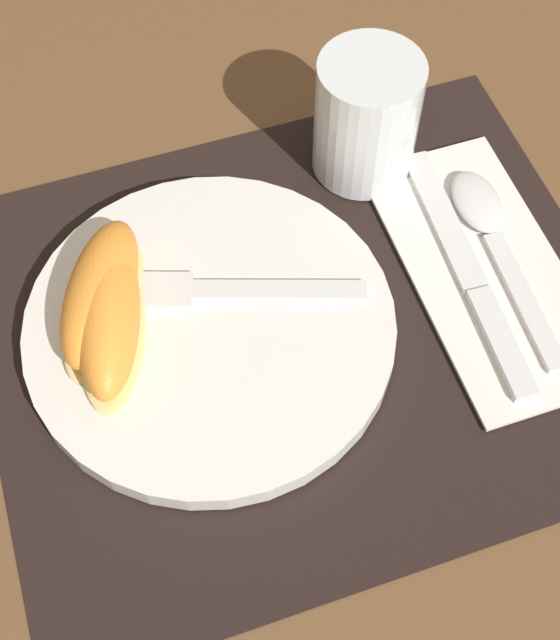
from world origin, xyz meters
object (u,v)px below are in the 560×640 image
at_px(juice_glass, 366,123).
at_px(spoon, 489,227).
at_px(citrus_wedge_1, 109,317).
at_px(citrus_wedge_0, 101,295).
at_px(plate, 210,328).
at_px(knife, 469,273).
at_px(fork, 204,290).

bearing_deg(juice_glass, spoon, -56.06).
bearing_deg(citrus_wedge_1, spoon, 0.64).
distance_m(citrus_wedge_0, citrus_wedge_1, 0.02).
relative_size(plate, citrus_wedge_1, 1.85).
relative_size(knife, fork, 1.15).
distance_m(spoon, citrus_wedge_0, 0.28).
xyz_separation_m(spoon, fork, (-0.21, 0.01, 0.01)).
bearing_deg(citrus_wedge_0, spoon, -3.17).
xyz_separation_m(plate, juice_glass, (0.15, 0.11, 0.03)).
relative_size(juice_glass, citrus_wedge_0, 0.76).
bearing_deg(plate, juice_glass, 35.65).
distance_m(plate, citrus_wedge_1, 0.07).
relative_size(plate, citrus_wedge_0, 1.97).
bearing_deg(knife, fork, 168.38).
bearing_deg(citrus_wedge_0, knife, -10.58).
xyz_separation_m(juice_glass, citrus_wedge_0, (-0.21, -0.08, -0.01)).
bearing_deg(knife, citrus_wedge_1, 173.56).
bearing_deg(spoon, citrus_wedge_1, -179.36).
height_order(knife, citrus_wedge_0, citrus_wedge_0).
relative_size(spoon, fork, 0.93).
xyz_separation_m(citrus_wedge_0, citrus_wedge_1, (0.00, -0.02, 0.00)).
relative_size(fork, citrus_wedge_0, 1.47).
distance_m(spoon, fork, 0.21).
bearing_deg(citrus_wedge_1, citrus_wedge_0, 94.26).
relative_size(knife, spoon, 1.23).
xyz_separation_m(plate, fork, (0.00, 0.02, 0.01)).
bearing_deg(juice_glass, citrus_wedge_0, -160.34).
xyz_separation_m(plate, knife, (0.18, -0.01, -0.00)).
bearing_deg(plate, spoon, 4.50).
xyz_separation_m(spoon, citrus_wedge_0, (-0.27, 0.02, 0.03)).
bearing_deg(spoon, juice_glass, 123.94).
relative_size(spoon, citrus_wedge_0, 1.37).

